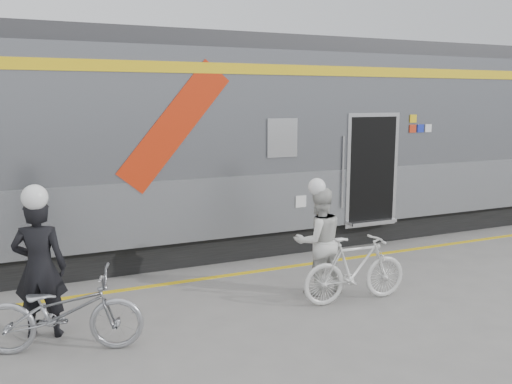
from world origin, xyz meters
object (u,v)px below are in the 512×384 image
bicycle_left (63,312)px  woman (319,241)px  bicycle_right (355,269)px  man (40,268)px

bicycle_left → woman: woman is taller
woman → bicycle_left: bearing=11.5°
woman → bicycle_right: (0.30, -0.55, -0.32)m
woman → bicycle_right: size_ratio=0.99×
man → woman: bearing=-164.4°
woman → bicycle_right: woman is taller
man → bicycle_left: size_ratio=0.95×
man → woman: 3.94m
bicycle_left → bicycle_right: (4.04, -0.07, 0.01)m
bicycle_left → woman: bearing=-66.1°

